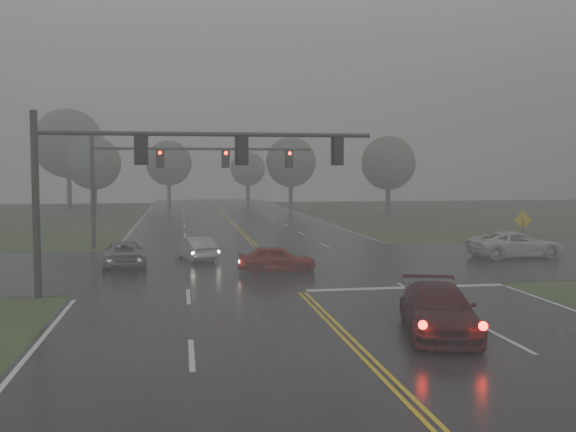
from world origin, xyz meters
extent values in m
cube|color=black|center=(0.00, 20.00, 0.00)|extent=(18.00, 160.00, 0.02)
cube|color=black|center=(0.00, 22.00, 0.00)|extent=(120.00, 14.00, 0.02)
cube|color=silver|center=(4.50, 14.40, 0.00)|extent=(8.50, 0.50, 0.01)
imported|color=#390A0D|center=(2.82, 7.02, 0.00)|extent=(3.14, 5.29, 1.44)
imported|color=maroon|center=(-0.22, 19.36, 0.00)|extent=(3.93, 2.02, 1.28)
imported|color=#ABAEB3|center=(-3.98, 24.39, 0.00)|extent=(2.32, 4.09, 1.27)
imported|color=slate|center=(-7.64, 22.69, 0.00)|extent=(2.53, 4.79, 1.28)
imported|color=silver|center=(13.82, 22.42, 0.00)|extent=(5.35, 2.64, 1.46)
cylinder|color=black|center=(-10.20, 14.78, 3.59)|extent=(0.28, 0.28, 7.18)
cylinder|color=black|center=(-10.20, 14.78, 6.38)|extent=(0.18, 0.18, 0.80)
cylinder|color=black|center=(-3.62, 14.78, 6.33)|extent=(13.15, 0.18, 0.18)
cube|color=black|center=(-6.25, 14.78, 5.73)|extent=(0.34, 0.28, 1.05)
cube|color=black|center=(-6.25, 14.94, 5.73)|extent=(0.55, 0.03, 1.25)
cube|color=black|center=(-2.31, 14.78, 5.73)|extent=(0.34, 0.28, 1.05)
cube|color=black|center=(-2.31, 14.94, 5.73)|extent=(0.55, 0.03, 1.25)
cube|color=black|center=(1.64, 14.78, 5.73)|extent=(0.34, 0.28, 1.05)
cube|color=black|center=(1.64, 14.94, 5.73)|extent=(0.55, 0.03, 1.25)
cylinder|color=black|center=(-10.20, 30.77, 3.57)|extent=(0.28, 0.28, 7.15)
cylinder|color=black|center=(-10.20, 30.77, 6.35)|extent=(0.18, 0.18, 0.79)
cylinder|color=black|center=(-3.25, 30.77, 6.30)|extent=(13.90, 0.18, 0.18)
cube|color=black|center=(-6.03, 30.77, 5.71)|extent=(0.34, 0.28, 1.04)
cube|color=black|center=(-6.03, 30.93, 5.71)|extent=(0.55, 0.03, 1.24)
cylinder|color=#FF0C05|center=(-6.03, 30.61, 6.04)|extent=(0.22, 0.06, 0.22)
cube|color=black|center=(-1.86, 30.77, 5.71)|extent=(0.34, 0.28, 1.04)
cube|color=black|center=(-1.86, 30.93, 5.71)|extent=(0.55, 0.03, 1.24)
cylinder|color=#FF0C05|center=(-1.86, 30.61, 6.04)|extent=(0.22, 0.06, 0.22)
cube|color=black|center=(2.31, 30.77, 5.71)|extent=(0.34, 0.28, 1.04)
cube|color=black|center=(2.31, 30.93, 5.71)|extent=(0.55, 0.03, 1.24)
cylinder|color=#FF0C05|center=(2.31, 30.61, 6.04)|extent=(0.22, 0.06, 0.22)
cylinder|color=black|center=(14.71, 23.24, 1.03)|extent=(0.07, 0.07, 2.07)
cube|color=gold|center=(14.71, 23.27, 2.07)|extent=(1.08, 0.20, 1.09)
cylinder|color=#30281F|center=(-14.32, 63.31, 1.67)|extent=(0.54, 0.54, 3.35)
sphere|color=#384A31|center=(-14.32, 63.31, 5.77)|extent=(5.96, 5.96, 5.96)
cylinder|color=#30281F|center=(8.68, 67.54, 1.75)|extent=(0.53, 0.53, 3.49)
sphere|color=#384A31|center=(8.68, 67.54, 6.01)|extent=(6.21, 6.21, 6.21)
cylinder|color=#30281F|center=(-6.36, 78.45, 1.74)|extent=(0.49, 0.49, 3.48)
sphere|color=#384A31|center=(-6.36, 78.45, 5.99)|extent=(6.18, 6.18, 6.18)
cylinder|color=#30281F|center=(17.87, 57.32, 1.68)|extent=(0.57, 0.57, 3.36)
sphere|color=#384A31|center=(17.87, 57.32, 5.78)|extent=(5.97, 5.97, 5.97)
cylinder|color=#30281F|center=(-18.56, 72.71, 2.42)|extent=(0.58, 0.58, 4.84)
sphere|color=#384A31|center=(-18.56, 72.71, 8.33)|extent=(8.60, 8.60, 8.60)
cylinder|color=#30281F|center=(5.56, 89.12, 1.53)|extent=(0.62, 0.62, 3.06)
sphere|color=#384A31|center=(5.56, 89.12, 5.28)|extent=(5.45, 5.45, 5.45)
camera|label=1|loc=(-4.71, -10.85, 4.87)|focal=40.00mm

